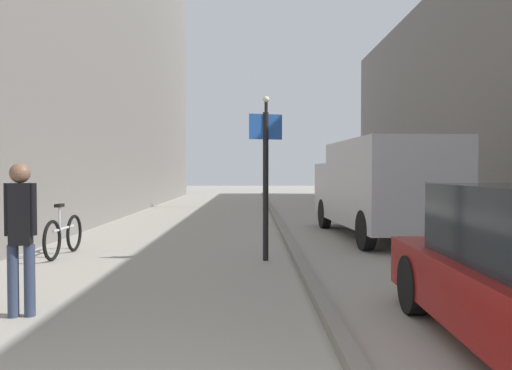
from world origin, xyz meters
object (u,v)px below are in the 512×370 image
Objects in this scene: lamp_post at (266,144)px; street_sign_post at (266,173)px; bicycle_leaning at (64,235)px; delivery_van at (380,186)px; pedestrian_main_foreground at (21,228)px.

street_sign_post is at bearing -91.76° from lamp_post.
delivery_van is at bearing 22.28° from bicycle_leaning.
delivery_van is 7.08m from bicycle_leaning.
street_sign_post is 3.94m from bicycle_leaning.
pedestrian_main_foreground reaches higher than bicycle_leaning.
street_sign_post is 1.47× the size of bicycle_leaning.
delivery_van is 1.19× the size of lamp_post.
street_sign_post is at bearing -136.02° from delivery_van.
delivery_van is 4.18m from street_sign_post.
pedestrian_main_foreground is 8.52m from delivery_van.
pedestrian_main_foreground is at bearing 34.31° from street_sign_post.
pedestrian_main_foreground is 0.94× the size of bicycle_leaning.
lamp_post is at bearing 67.50° from pedestrian_main_foreground.
bicycle_leaning is at bearing -24.49° from street_sign_post.
lamp_post is 12.99m from bicycle_leaning.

